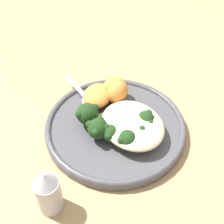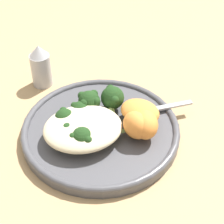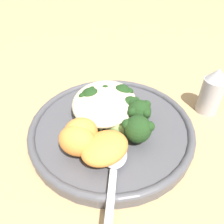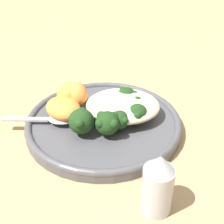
# 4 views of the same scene
# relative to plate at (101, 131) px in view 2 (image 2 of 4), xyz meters

# --- Properties ---
(ground_plane) EXTENTS (4.00, 4.00, 0.00)m
(ground_plane) POSITION_rel_plate_xyz_m (0.02, 0.00, -0.01)
(ground_plane) COLOR tan
(plate) EXTENTS (0.26, 0.26, 0.02)m
(plate) POSITION_rel_plate_xyz_m (0.00, 0.00, 0.00)
(plate) COLOR #4C4C51
(plate) RESTS_ON ground_plane
(quinoa_mound) EXTENTS (0.13, 0.11, 0.03)m
(quinoa_mound) POSITION_rel_plate_xyz_m (-0.03, -0.01, 0.03)
(quinoa_mound) COLOR beige
(quinoa_mound) RESTS_ON plate
(broccoli_stalk_0) EXTENTS (0.06, 0.11, 0.04)m
(broccoli_stalk_0) POSITION_rel_plate_xyz_m (0.03, 0.04, 0.03)
(broccoli_stalk_0) COLOR #8EB25B
(broccoli_stalk_0) RESTS_ON plate
(broccoli_stalk_1) EXTENTS (0.05, 0.11, 0.04)m
(broccoli_stalk_1) POSITION_rel_plate_xyz_m (-0.01, 0.03, 0.03)
(broccoli_stalk_1) COLOR #8EB25B
(broccoli_stalk_1) RESTS_ON plate
(broccoli_stalk_2) EXTENTS (0.06, 0.07, 0.03)m
(broccoli_stalk_2) POSITION_rel_plate_xyz_m (-0.02, 0.03, 0.02)
(broccoli_stalk_2) COLOR #8EB25B
(broccoli_stalk_2) RESTS_ON plate
(broccoli_stalk_3) EXTENTS (0.11, 0.07, 0.03)m
(broccoli_stalk_3) POSITION_rel_plate_xyz_m (-0.04, 0.01, 0.02)
(broccoli_stalk_3) COLOR #8EB25B
(broccoli_stalk_3) RESTS_ON plate
(broccoli_stalk_4) EXTENTS (0.10, 0.03, 0.03)m
(broccoli_stalk_4) POSITION_rel_plate_xyz_m (-0.04, -0.01, 0.02)
(broccoli_stalk_4) COLOR #8EB25B
(broccoli_stalk_4) RESTS_ON plate
(broccoli_stalk_5) EXTENTS (0.09, 0.06, 0.04)m
(broccoli_stalk_5) POSITION_rel_plate_xyz_m (-0.03, -0.03, 0.03)
(broccoli_stalk_5) COLOR #8EB25B
(broccoli_stalk_5) RESTS_ON plate
(sweet_potato_chunk_0) EXTENTS (0.05, 0.06, 0.04)m
(sweet_potato_chunk_0) POSITION_rel_plate_xyz_m (0.06, -0.03, 0.03)
(sweet_potato_chunk_0) COLOR orange
(sweet_potato_chunk_0) RESTS_ON plate
(sweet_potato_chunk_1) EXTENTS (0.09, 0.09, 0.03)m
(sweet_potato_chunk_1) POSITION_rel_plate_xyz_m (0.07, 0.01, 0.03)
(sweet_potato_chunk_1) COLOR orange
(sweet_potato_chunk_1) RESTS_ON plate
(sweet_potato_chunk_2) EXTENTS (0.05, 0.06, 0.04)m
(sweet_potato_chunk_2) POSITION_rel_plate_xyz_m (0.05, -0.03, 0.03)
(sweet_potato_chunk_2) COLOR orange
(sweet_potato_chunk_2) RESTS_ON plate
(spoon) EXTENTS (0.12, 0.03, 0.01)m
(spoon) POSITION_rel_plate_xyz_m (0.08, 0.02, 0.01)
(spoon) COLOR #B7B7BC
(spoon) RESTS_ON plate
(salt_shaker) EXTENTS (0.04, 0.04, 0.09)m
(salt_shaker) POSITION_rel_plate_xyz_m (-0.08, 0.17, 0.03)
(salt_shaker) COLOR #B2B2B7
(salt_shaker) RESTS_ON ground_plane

